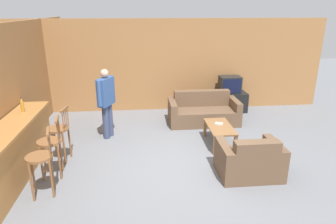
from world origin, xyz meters
name	(u,v)px	position (x,y,z in m)	size (l,w,h in m)	color
ground_plane	(179,168)	(0.00, 0.00, 0.00)	(24.00, 24.00, 0.00)	slate
wall_back	(163,66)	(0.00, 3.56, 1.30)	(9.40, 0.08, 2.60)	#9E6B3D
wall_left	(14,89)	(-3.26, 1.28, 1.30)	(0.08, 8.56, 2.60)	#9E6B3D
bar_counter	(14,152)	(-2.92, -0.02, 0.49)	(0.55, 2.85, 0.97)	#A87038
bar_chair_near	(41,161)	(-2.28, -0.61, 0.59)	(0.50, 0.50, 1.09)	brown
bar_chair_mid	(51,146)	(-2.27, -0.04, 0.59)	(0.47, 0.47, 1.09)	brown
bar_chair_far	(59,133)	(-2.27, 0.54, 0.59)	(0.47, 0.47, 1.09)	brown
couch_far	(203,112)	(0.94, 2.32, 0.29)	(1.79, 0.85, 0.80)	brown
armchair_near	(250,161)	(1.21, -0.37, 0.29)	(1.09, 0.80, 0.78)	brown
coffee_table	(220,129)	(1.01, 0.96, 0.37)	(0.52, 1.01, 0.44)	brown
tv_unit	(229,102)	(1.87, 3.17, 0.28)	(1.00, 0.54, 0.56)	black
tv	(230,85)	(1.87, 3.17, 0.79)	(0.59, 0.43, 0.47)	black
bottle	(22,105)	(-2.95, 0.75, 1.10)	(0.06, 0.06, 0.29)	#B27A23
book_on_table	(219,124)	(1.02, 1.05, 0.45)	(0.21, 0.19, 0.03)	#B7AD99
person_by_window	(106,100)	(-1.46, 1.61, 0.90)	(0.38, 0.57, 1.60)	#384260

